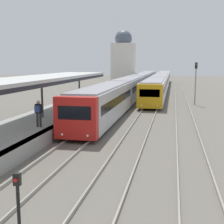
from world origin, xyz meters
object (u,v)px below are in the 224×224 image
(train_near, at_px, (136,84))
(signal_post_near, at_px, (18,196))
(person_on_platform, at_px, (38,111))
(signal_mast_far, at_px, (196,78))
(train_far, at_px, (161,81))

(train_near, relative_size, signal_post_near, 33.93)
(person_on_platform, bearing_deg, signal_post_near, -68.75)
(person_on_platform, relative_size, signal_post_near, 0.94)
(signal_mast_far, bearing_deg, person_on_platform, -119.01)
(train_far, distance_m, signal_post_near, 51.03)
(train_near, relative_size, train_far, 1.10)
(person_on_platform, relative_size, train_far, 0.03)
(person_on_platform, height_order, train_far, train_far)
(person_on_platform, xyz_separation_m, train_far, (5.87, 40.74, -0.26))
(signal_post_near, distance_m, signal_mast_far, 30.34)
(signal_post_near, height_order, signal_mast_far, signal_mast_far)
(train_far, relative_size, signal_post_near, 30.90)
(train_far, bearing_deg, signal_post_near, -92.12)
(signal_post_near, bearing_deg, train_near, 92.12)
(train_far, distance_m, signal_mast_far, 22.05)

